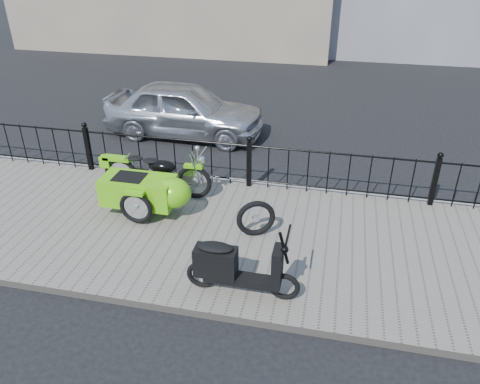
% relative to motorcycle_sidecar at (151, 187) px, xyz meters
% --- Properties ---
extents(ground, '(120.00, 120.00, 0.00)m').
position_rel_motorcycle_sidecar_xyz_m(ground, '(1.54, 0.03, -0.59)').
color(ground, black).
rests_on(ground, ground).
extents(sidewalk, '(30.00, 3.80, 0.12)m').
position_rel_motorcycle_sidecar_xyz_m(sidewalk, '(1.54, -0.47, -0.53)').
color(sidewalk, slate).
rests_on(sidewalk, ground).
extents(curb, '(30.00, 0.10, 0.12)m').
position_rel_motorcycle_sidecar_xyz_m(curb, '(1.54, 1.47, -0.53)').
color(curb, gray).
rests_on(curb, ground).
extents(iron_fence, '(14.11, 0.11, 1.08)m').
position_rel_motorcycle_sidecar_xyz_m(iron_fence, '(1.54, 1.33, -0.01)').
color(iron_fence, black).
rests_on(iron_fence, sidewalk).
extents(motorcycle_sidecar, '(2.28, 1.48, 0.98)m').
position_rel_motorcycle_sidecar_xyz_m(motorcycle_sidecar, '(0.00, 0.00, 0.00)').
color(motorcycle_sidecar, black).
rests_on(motorcycle_sidecar, sidewalk).
extents(scooter, '(1.64, 0.48, 1.11)m').
position_rel_motorcycle_sidecar_xyz_m(scooter, '(1.98, -1.87, -0.04)').
color(scooter, black).
rests_on(scooter, sidewalk).
extents(spare_tire, '(0.65, 0.34, 0.67)m').
position_rel_motorcycle_sidecar_xyz_m(spare_tire, '(2.01, -0.40, -0.14)').
color(spare_tire, black).
rests_on(spare_tire, sidewalk).
extents(sedan_car, '(4.11, 1.78, 1.38)m').
position_rel_motorcycle_sidecar_xyz_m(sedan_car, '(-0.66, 3.92, 0.10)').
color(sedan_car, silver).
rests_on(sedan_car, ground).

